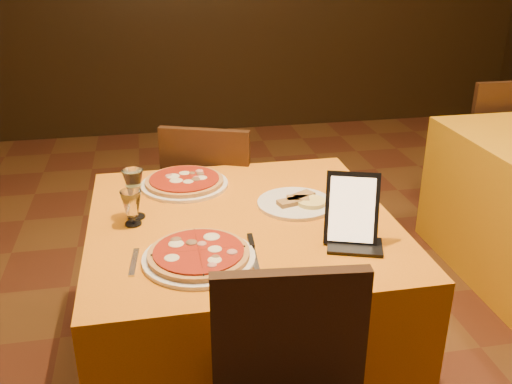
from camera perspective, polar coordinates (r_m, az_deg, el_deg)
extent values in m
cube|color=#5E2D19|center=(2.57, 6.55, -17.29)|extent=(6.00, 7.00, 0.01)
cube|color=orange|center=(2.28, -1.35, -11.13)|extent=(1.10, 1.10, 0.75)
cylinder|color=white|center=(1.83, -5.73, -6.58)|extent=(0.36, 0.36, 0.01)
cylinder|color=#AD4C23|center=(1.82, -5.75, -6.14)|extent=(0.32, 0.32, 0.02)
cylinder|color=white|center=(2.38, -7.15, 0.76)|extent=(0.36, 0.36, 0.01)
cylinder|color=#AD4C23|center=(2.37, -7.17, 1.12)|extent=(0.32, 0.32, 0.02)
cylinder|color=white|center=(2.19, 3.94, -1.15)|extent=(0.29, 0.29, 0.01)
cylinder|color=olive|center=(2.19, 3.95, -0.74)|extent=(0.18, 0.18, 0.02)
cube|color=black|center=(1.91, 9.56, -1.64)|extent=(0.20, 0.15, 0.23)
cube|color=#ADADB4|center=(1.85, -0.23, -6.30)|extent=(0.03, 0.22, 0.01)
cube|color=silver|center=(1.85, -12.10, -6.86)|extent=(0.04, 0.17, 0.01)
cube|color=#AEAEB5|center=(2.38, -3.57, 0.78)|extent=(0.06, 0.15, 0.01)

